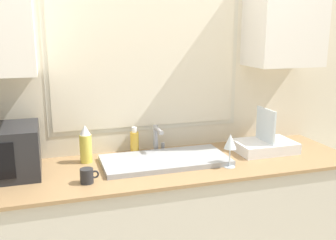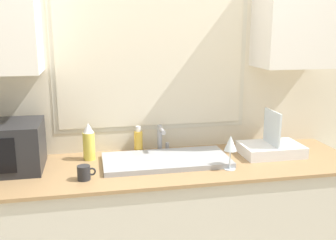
% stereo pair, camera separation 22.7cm
% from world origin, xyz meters
% --- Properties ---
extents(countertop, '(2.41, 0.68, 0.89)m').
position_xyz_m(countertop, '(0.00, 0.32, 0.44)').
color(countertop, beige).
rests_on(countertop, ground_plane).
extents(wall_back, '(6.00, 0.38, 2.60)m').
position_xyz_m(wall_back, '(0.00, 0.65, 1.37)').
color(wall_back, beige).
rests_on(wall_back, ground_plane).
extents(sink_basin, '(0.76, 0.37, 0.03)m').
position_xyz_m(sink_basin, '(0.03, 0.35, 0.90)').
color(sink_basin, '#9EA0A5').
rests_on(sink_basin, countertop).
extents(faucet, '(0.08, 0.15, 0.18)m').
position_xyz_m(faucet, '(0.04, 0.54, 1.00)').
color(faucet, '#99999E').
rests_on(faucet, countertop).
extents(dish_rack, '(0.38, 0.26, 0.29)m').
position_xyz_m(dish_rack, '(0.73, 0.37, 0.93)').
color(dish_rack, white).
rests_on(dish_rack, countertop).
extents(spray_bottle, '(0.07, 0.07, 0.23)m').
position_xyz_m(spray_bottle, '(-0.42, 0.50, 1.00)').
color(spray_bottle, '#D8CC4C').
rests_on(spray_bottle, countertop).
extents(soap_bottle, '(0.06, 0.06, 0.18)m').
position_xyz_m(soap_bottle, '(-0.11, 0.56, 0.97)').
color(soap_bottle, gold).
rests_on(soap_bottle, countertop).
extents(mug_near_sink, '(0.10, 0.07, 0.08)m').
position_xyz_m(mug_near_sink, '(-0.45, 0.17, 0.93)').
color(mug_near_sink, '#262628').
rests_on(mug_near_sink, countertop).
extents(wine_glass, '(0.07, 0.07, 0.20)m').
position_xyz_m(wine_glass, '(0.37, 0.16, 1.04)').
color(wine_glass, silver).
rests_on(wine_glass, countertop).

